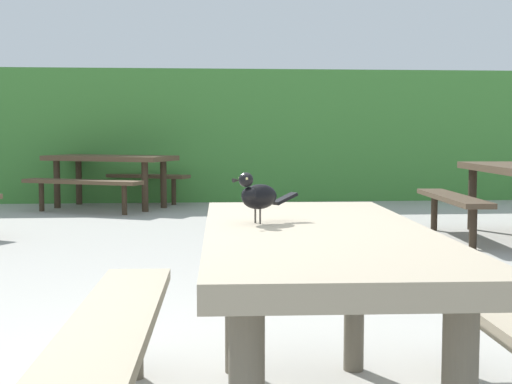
{
  "coord_description": "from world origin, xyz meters",
  "views": [
    {
      "loc": [
        -0.02,
        -2.66,
        1.06
      ],
      "look_at": [
        0.2,
        0.03,
        0.84
      ],
      "focal_mm": 50.26,
      "sensor_mm": 36.0,
      "label": 1
    }
  ],
  "objects": [
    {
      "name": "picnic_table_foreground",
      "position": [
        0.39,
        -0.26,
        0.56
      ],
      "size": [
        1.73,
        1.82,
        0.74
      ],
      "color": "gray",
      "rests_on": "ground"
    },
    {
      "name": "bird_grackle",
      "position": [
        0.19,
        -0.13,
        0.84
      ],
      "size": [
        0.25,
        0.18,
        0.18
      ],
      "color": "black",
      "rests_on": "picnic_table_foreground"
    },
    {
      "name": "picnic_table_mid_right",
      "position": [
        -1.26,
        7.54,
        0.56
      ],
      "size": [
        2.26,
        2.24,
        0.74
      ],
      "color": "brown",
      "rests_on": "ground"
    },
    {
      "name": "hedge_wall",
      "position": [
        0.0,
        9.27,
        1.01
      ],
      "size": [
        28.0,
        2.08,
        2.02
      ],
      "primitive_type": "cube",
      "color": "#428438",
      "rests_on": "ground"
    }
  ]
}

